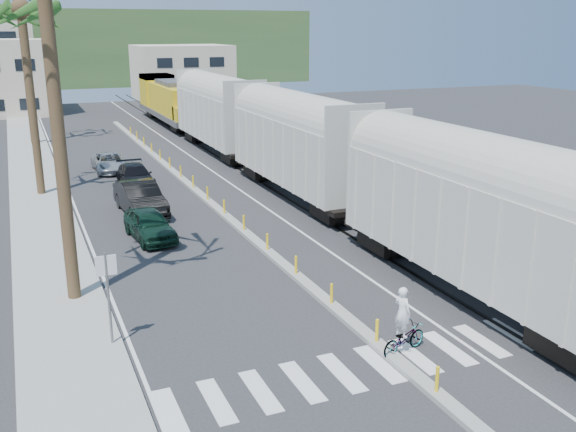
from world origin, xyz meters
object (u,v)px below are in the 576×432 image
Objects in this scene: car_second at (140,198)px; street_sign at (108,286)px; car_lead at (150,224)px; cyclist at (403,332)px.

street_sign is at bearing -108.02° from car_second.
car_second is at bearing 79.10° from car_lead.
street_sign is 14.60m from car_second.
cyclist is at bearing -25.29° from street_sign.
street_sign is 8.71m from cyclist.
cyclist reaches higher than car_lead.
car_lead is 0.82× the size of car_second.
street_sign is 10.35m from car_lead.
street_sign is at bearing -113.27° from car_lead.
car_second is (3.51, 14.12, -1.16)m from street_sign.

